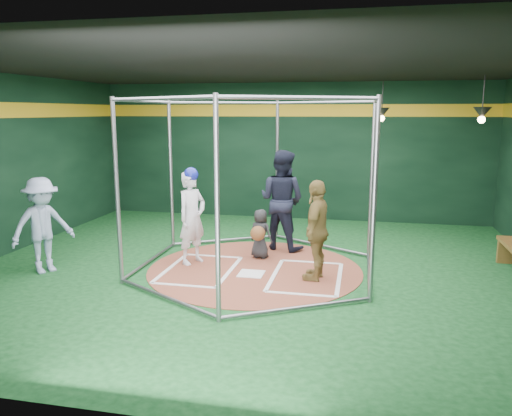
# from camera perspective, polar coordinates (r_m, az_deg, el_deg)

# --- Properties ---
(room_shell) EXTENTS (10.10, 9.10, 3.53)m
(room_shell) POSITION_cam_1_polar(r_m,az_deg,el_deg) (8.60, -0.13, 4.17)
(room_shell) COLOR #0D3A16
(room_shell) RESTS_ON ground
(clay_disc) EXTENTS (3.80, 3.80, 0.01)m
(clay_disc) POSITION_cam_1_polar(r_m,az_deg,el_deg) (8.97, -0.13, -7.00)
(clay_disc) COLOR brown
(clay_disc) RESTS_ON ground
(home_plate) EXTENTS (0.43, 0.43, 0.01)m
(home_plate) POSITION_cam_1_polar(r_m,az_deg,el_deg) (8.69, -0.55, -7.52)
(home_plate) COLOR white
(home_plate) RESTS_ON clay_disc
(batter_box_left) EXTENTS (1.17, 1.77, 0.01)m
(batter_box_left) POSITION_cam_1_polar(r_m,az_deg,el_deg) (8.98, -6.46, -6.98)
(batter_box_left) COLOR white
(batter_box_left) RESTS_ON clay_disc
(batter_box_right) EXTENTS (1.17, 1.77, 0.01)m
(batter_box_right) POSITION_cam_1_polar(r_m,az_deg,el_deg) (8.59, 5.78, -7.80)
(batter_box_right) COLOR white
(batter_box_right) RESTS_ON clay_disc
(batting_cage) EXTENTS (4.05, 4.67, 3.00)m
(batting_cage) POSITION_cam_1_polar(r_m,az_deg,el_deg) (8.63, -0.14, 2.49)
(batting_cage) COLOR gray
(batting_cage) RESTS_ON ground
(pendant_lamp_near) EXTENTS (0.34, 0.34, 0.90)m
(pendant_lamp_near) POSITION_cam_1_polar(r_m,az_deg,el_deg) (11.95, 14.19, 10.49)
(pendant_lamp_near) COLOR black
(pendant_lamp_near) RESTS_ON room_shell
(pendant_lamp_far) EXTENTS (0.34, 0.34, 0.90)m
(pendant_lamp_far) POSITION_cam_1_polar(r_m,az_deg,el_deg) (10.58, 24.42, 9.83)
(pendant_lamp_far) COLOR black
(pendant_lamp_far) RESTS_ON room_shell
(batter_figure) EXTENTS (0.64, 0.74, 1.78)m
(batter_figure) POSITION_cam_1_polar(r_m,az_deg,el_deg) (9.18, -7.33, -0.91)
(batter_figure) COLOR silver
(batter_figure) RESTS_ON clay_disc
(visitor_leopard) EXTENTS (0.55, 1.03, 1.67)m
(visitor_leopard) POSITION_cam_1_polar(r_m,az_deg,el_deg) (8.30, 6.98, -2.51)
(visitor_leopard) COLOR #AD8F4A
(visitor_leopard) RESTS_ON clay_disc
(catcher_figure) EXTENTS (0.53, 0.61, 0.94)m
(catcher_figure) POSITION_cam_1_polar(r_m,az_deg,el_deg) (9.48, 0.47, -2.94)
(catcher_figure) COLOR black
(catcher_figure) RESTS_ON clay_disc
(umpire) EXTENTS (1.18, 1.05, 2.01)m
(umpire) POSITION_cam_1_polar(r_m,az_deg,el_deg) (10.07, 2.96, 0.93)
(umpire) COLOR black
(umpire) RESTS_ON clay_disc
(bystander_blue) EXTENTS (1.11, 1.24, 1.67)m
(bystander_blue) POSITION_cam_1_polar(r_m,az_deg,el_deg) (9.39, -23.23, -1.84)
(bystander_blue) COLOR #95A4C5
(bystander_blue) RESTS_ON ground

